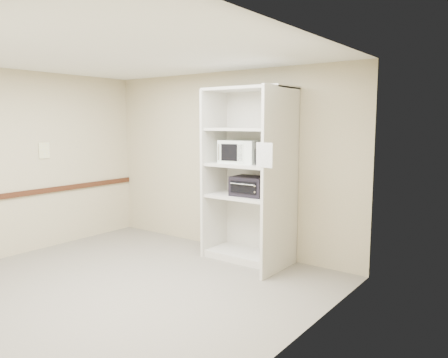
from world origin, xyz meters
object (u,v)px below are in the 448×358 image
Objects in this scene: toaster_oven_upper at (274,157)px; toaster_oven_lower at (250,186)px; microwave at (241,152)px; shelving_unit at (252,181)px.

toaster_oven_upper reaches higher than toaster_oven_lower.
microwave reaches higher than toaster_oven_upper.
shelving_unit is 6.27× the size of toaster_oven_upper.
microwave is at bearing 168.83° from shelving_unit.
shelving_unit is 4.48× the size of microwave.
toaster_oven_upper is (0.31, 0.06, 0.35)m from shelving_unit.
shelving_unit reaches higher than toaster_oven_upper.
microwave is 1.40× the size of toaster_oven_upper.
microwave is at bearing 169.52° from toaster_oven_lower.
toaster_oven_lower is at bearing -166.29° from toaster_oven_upper.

